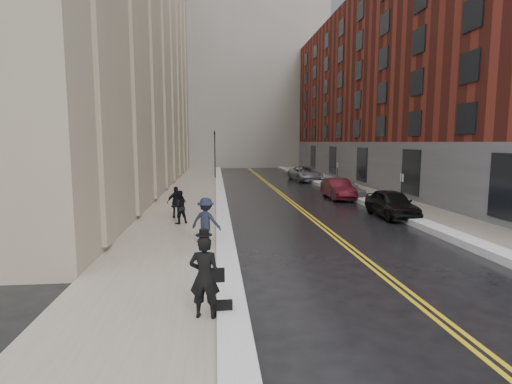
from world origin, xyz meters
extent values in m
plane|color=black|center=(0.00, 0.00, 0.00)|extent=(160.00, 160.00, 0.00)
cube|color=gray|center=(-4.50, 16.00, 0.07)|extent=(4.00, 64.00, 0.15)
cube|color=gray|center=(9.00, 16.00, 0.07)|extent=(3.00, 64.00, 0.15)
cube|color=gold|center=(2.38, 16.00, 0.00)|extent=(0.12, 64.00, 0.01)
cube|color=gold|center=(2.62, 16.00, 0.00)|extent=(0.12, 64.00, 0.01)
cube|color=white|center=(-2.20, 16.00, 0.13)|extent=(0.70, 60.80, 0.26)
cube|color=white|center=(7.15, 16.00, 0.15)|extent=(0.85, 60.80, 0.30)
cube|color=maroon|center=(17.50, 23.00, 9.00)|extent=(14.00, 50.00, 18.00)
cube|color=gray|center=(1.00, 56.00, 26.00)|extent=(28.00, 16.00, 52.00)
cube|color=slate|center=(14.00, 66.00, 22.00)|extent=(22.00, 18.00, 44.00)
cube|color=slate|center=(-12.00, 72.00, 30.00)|extent=(22.00, 18.00, 60.00)
cylinder|color=black|center=(-2.60, 30.00, 2.60)|extent=(0.12, 0.12, 5.20)
imported|color=black|center=(-2.60, 30.00, 4.60)|extent=(0.18, 0.15, 0.90)
cylinder|color=black|center=(7.90, 8.00, 1.10)|extent=(0.06, 0.06, 2.20)
cube|color=white|center=(7.90, 8.00, 2.00)|extent=(0.02, 0.35, 0.45)
cylinder|color=black|center=(7.90, 20.00, 1.10)|extent=(0.06, 0.06, 2.20)
cube|color=white|center=(7.90, 20.00, 2.00)|extent=(0.02, 0.35, 0.45)
imported|color=black|center=(6.80, 6.78, 0.73)|extent=(1.82, 4.34, 1.47)
imported|color=#430C15|center=(6.05, 13.84, 0.71)|extent=(1.52, 4.30, 1.41)
imported|color=#A0A4A8|center=(6.59, 14.32, 0.67)|extent=(2.46, 4.81, 1.33)
imported|color=#969A9E|center=(6.65, 26.82, 0.75)|extent=(2.98, 5.59, 1.49)
imported|color=black|center=(-2.81, -4.95, 1.08)|extent=(0.74, 0.56, 1.85)
imported|color=black|center=(-4.28, 5.43, 0.94)|extent=(0.95, 0.87, 1.58)
imported|color=black|center=(-2.92, 1.38, 1.04)|extent=(1.32, 1.05, 1.78)
imported|color=black|center=(-4.54, 6.89, 0.95)|extent=(1.00, 0.56, 1.61)
camera|label=1|loc=(-2.53, -13.43, 3.99)|focal=28.00mm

